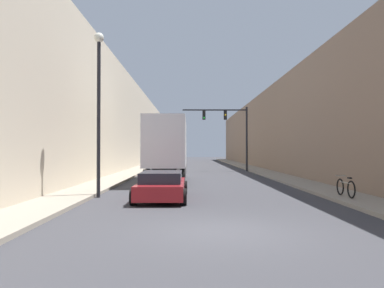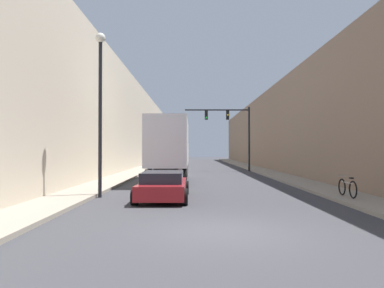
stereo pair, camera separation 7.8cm
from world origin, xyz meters
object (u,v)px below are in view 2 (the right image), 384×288
object	(u,v)px
sedan_car	(161,186)
parked_bicycle	(345,188)
street_lamp	(98,93)
traffic_signal_gantry	(232,127)
semi_truck	(169,147)

from	to	relation	value
sedan_car	parked_bicycle	size ratio (longest dim) A/B	2.63
sedan_car	street_lamp	bearing A→B (deg)	168.35
sedan_car	traffic_signal_gantry	world-z (taller)	traffic_signal_gantry
street_lamp	parked_bicycle	bearing A→B (deg)	-5.42
street_lamp	parked_bicycle	xyz separation A→B (m)	(10.54, -1.00, -4.12)
street_lamp	semi_truck	bearing A→B (deg)	73.94
street_lamp	traffic_signal_gantry	bearing A→B (deg)	67.95
semi_truck	parked_bicycle	world-z (taller)	semi_truck
sedan_car	street_lamp	world-z (taller)	street_lamp
semi_truck	parked_bicycle	distance (m)	12.91
parked_bicycle	sedan_car	bearing A→B (deg)	176.92
sedan_car	traffic_signal_gantry	size ratio (longest dim) A/B	0.75
street_lamp	sedan_car	bearing A→B (deg)	-11.65
sedan_car	street_lamp	xyz separation A→B (m)	(-2.85, 0.59, 4.06)
semi_truck	traffic_signal_gantry	distance (m)	12.70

